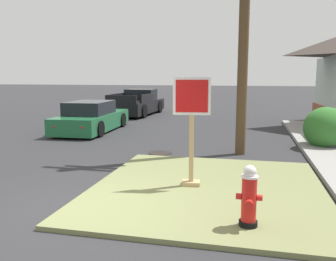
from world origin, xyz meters
The scene contains 9 objects.
ground_plane centered at (0.00, 0.00, 0.00)m, with size 160.00×160.00×0.00m, color #2B2B2D.
grass_corner_patch centered at (1.99, 1.63, 0.04)m, with size 4.54×4.95×0.08m, color olive.
fire_hydrant centered at (2.79, -0.13, 0.52)m, with size 0.38×0.34×0.92m.
stop_sign centered at (1.65, 1.64, 1.14)m, with size 0.73×0.32×2.18m.
manhole_cover centered at (0.22, 4.74, 0.01)m, with size 0.70×0.70×0.02m, color black.
parked_sedan_green centered at (-3.61, 8.29, 0.54)m, with size 2.05×4.56×1.25m.
pickup_truck_black centered at (-3.71, 14.81, 0.62)m, with size 2.19×5.15×1.48m.
street_bench centered at (5.24, 6.80, 0.58)m, with size 0.43×1.47×0.85m.
shrub_by_curb centered at (5.11, 6.57, 0.66)m, with size 1.35×1.35×1.32m, color #306C29.
Camera 1 is at (2.75, -5.24, 2.28)m, focal length 37.93 mm.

